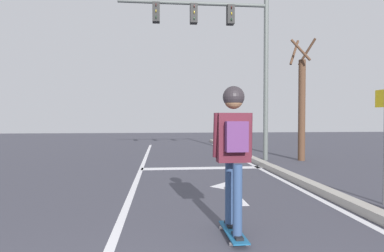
# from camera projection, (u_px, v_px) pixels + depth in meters

# --- Properties ---
(lane_line_center) EXTENTS (0.12, 20.00, 0.01)m
(lane_line_center) POSITION_uv_depth(u_px,v_px,m) (136.00, 183.00, 7.12)
(lane_line_center) COLOR silver
(lane_line_center) RESTS_ON ground
(lane_line_curbside) EXTENTS (0.12, 20.00, 0.01)m
(lane_line_curbside) POSITION_uv_depth(u_px,v_px,m) (282.00, 180.00, 7.46)
(lane_line_curbside) COLOR silver
(lane_line_curbside) RESTS_ON ground
(stop_bar) EXTENTS (3.57, 0.40, 0.01)m
(stop_bar) POSITION_uv_depth(u_px,v_px,m) (203.00, 168.00, 9.18)
(stop_bar) COLOR silver
(stop_bar) RESTS_ON ground
(lane_arrow_stem) EXTENTS (0.16, 1.40, 0.01)m
(lane_arrow_stem) POSITION_uv_depth(u_px,v_px,m) (235.00, 195.00, 5.93)
(lane_arrow_stem) COLOR silver
(lane_arrow_stem) RESTS_ON ground
(lane_arrow_head) EXTENTS (0.71, 0.71, 0.01)m
(lane_arrow_head) POSITION_uv_depth(u_px,v_px,m) (226.00, 186.00, 6.78)
(lane_arrow_head) COLOR silver
(lane_arrow_head) RESTS_ON ground
(curb_strip) EXTENTS (0.24, 24.00, 0.14)m
(curb_strip) POSITION_uv_depth(u_px,v_px,m) (292.00, 177.00, 7.48)
(curb_strip) COLOR #A29D94
(curb_strip) RESTS_ON ground
(skateboard) EXTENTS (0.23, 0.81, 0.07)m
(skateboard) POSITION_uv_depth(u_px,v_px,m) (233.00, 232.00, 3.87)
(skateboard) COLOR #1A5884
(skateboard) RESTS_ON ground
(skater) EXTENTS (0.49, 0.64, 1.78)m
(skater) POSITION_uv_depth(u_px,v_px,m) (234.00, 138.00, 3.82)
(skater) COLOR navy
(skater) RESTS_ON skateboard
(traffic_signal_mast) EXTENTS (5.09, 0.34, 5.58)m
(traffic_signal_mast) POSITION_uv_depth(u_px,v_px,m) (224.00, 39.00, 10.66)
(traffic_signal_mast) COLOR #575E5B
(traffic_signal_mast) RESTS_ON ground
(roadside_tree) EXTENTS (0.94, 0.95, 4.22)m
(roadside_tree) POSITION_uv_depth(u_px,v_px,m) (302.00, 105.00, 10.80)
(roadside_tree) COLOR #513525
(roadside_tree) RESTS_ON ground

